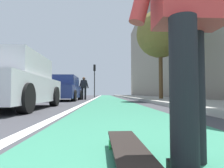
{
  "coord_description": "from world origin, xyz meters",
  "views": [
    {
      "loc": [
        -0.33,
        0.32,
        0.43
      ],
      "look_at": [
        10.24,
        -0.08,
        0.95
      ],
      "focal_mm": 31.49,
      "sensor_mm": 36.0,
      "label": 1
    }
  ],
  "objects_px": {
    "skateboard": "(127,147)",
    "traffic_light": "(94,75)",
    "skater_person": "(189,6)",
    "parked_car_mid": "(64,89)",
    "pedestrian_distant": "(84,87)",
    "parked_car_near": "(13,83)",
    "street_tree_mid": "(160,34)"
  },
  "relations": [
    {
      "from": "skater_person",
      "to": "traffic_light",
      "type": "distance_m",
      "value": 23.64
    },
    {
      "from": "parked_car_mid",
      "to": "street_tree_mid",
      "type": "relative_size",
      "value": 0.84
    },
    {
      "from": "skater_person",
      "to": "parked_car_near",
      "type": "height_order",
      "value": "skater_person"
    },
    {
      "from": "pedestrian_distant",
      "to": "parked_car_mid",
      "type": "bearing_deg",
      "value": 151.14
    },
    {
      "from": "skateboard",
      "to": "traffic_light",
      "type": "xyz_separation_m",
      "value": [
        23.35,
        1.42,
        2.73
      ]
    },
    {
      "from": "skater_person",
      "to": "street_tree_mid",
      "type": "relative_size",
      "value": 0.31
    },
    {
      "from": "skateboard",
      "to": "street_tree_mid",
      "type": "distance_m",
      "value": 11.0
    },
    {
      "from": "traffic_light",
      "to": "skater_person",
      "type": "bearing_deg",
      "value": -175.7
    },
    {
      "from": "parked_car_near",
      "to": "pedestrian_distant",
      "type": "relative_size",
      "value": 2.55
    },
    {
      "from": "parked_car_mid",
      "to": "skateboard",
      "type": "bearing_deg",
      "value": -166.35
    },
    {
      "from": "parked_car_mid",
      "to": "traffic_light",
      "type": "distance_m",
      "value": 12.72
    },
    {
      "from": "skateboard",
      "to": "parked_car_mid",
      "type": "relative_size",
      "value": 0.19
    },
    {
      "from": "traffic_light",
      "to": "pedestrian_distant",
      "type": "bearing_deg",
      "value": 178.95
    },
    {
      "from": "skater_person",
      "to": "traffic_light",
      "type": "relative_size",
      "value": 0.4
    },
    {
      "from": "skateboard",
      "to": "parked_car_near",
      "type": "relative_size",
      "value": 0.21
    },
    {
      "from": "pedestrian_distant",
      "to": "street_tree_mid",
      "type": "bearing_deg",
      "value": -121.4
    },
    {
      "from": "skater_person",
      "to": "parked_car_mid",
      "type": "distance_m",
      "value": 11.41
    },
    {
      "from": "skateboard",
      "to": "traffic_light",
      "type": "height_order",
      "value": "traffic_light"
    },
    {
      "from": "parked_car_near",
      "to": "pedestrian_distant",
      "type": "distance_m",
      "value": 8.55
    },
    {
      "from": "traffic_light",
      "to": "pedestrian_distant",
      "type": "height_order",
      "value": "traffic_light"
    },
    {
      "from": "skateboard",
      "to": "parked_car_mid",
      "type": "height_order",
      "value": "parked_car_mid"
    },
    {
      "from": "parked_car_near",
      "to": "traffic_light",
      "type": "height_order",
      "value": "traffic_light"
    },
    {
      "from": "parked_car_near",
      "to": "street_tree_mid",
      "type": "distance_m",
      "value": 8.63
    },
    {
      "from": "skater_person",
      "to": "street_tree_mid",
      "type": "xyz_separation_m",
      "value": [
        10.01,
        -2.73,
        2.94
      ]
    },
    {
      "from": "skateboard",
      "to": "skater_person",
      "type": "relative_size",
      "value": 0.52
    },
    {
      "from": "traffic_light",
      "to": "skateboard",
      "type": "bearing_deg",
      "value": -176.52
    },
    {
      "from": "parked_car_mid",
      "to": "parked_car_near",
      "type": "bearing_deg",
      "value": 179.88
    },
    {
      "from": "parked_car_mid",
      "to": "traffic_light",
      "type": "xyz_separation_m",
      "value": [
        12.48,
        -1.22,
        2.11
      ]
    },
    {
      "from": "skateboard",
      "to": "skater_person",
      "type": "height_order",
      "value": "skater_person"
    },
    {
      "from": "traffic_light",
      "to": "parked_car_mid",
      "type": "bearing_deg",
      "value": 174.42
    },
    {
      "from": "parked_car_near",
      "to": "street_tree_mid",
      "type": "bearing_deg",
      "value": -45.53
    },
    {
      "from": "pedestrian_distant",
      "to": "parked_car_near",
      "type": "bearing_deg",
      "value": 173.03
    }
  ]
}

